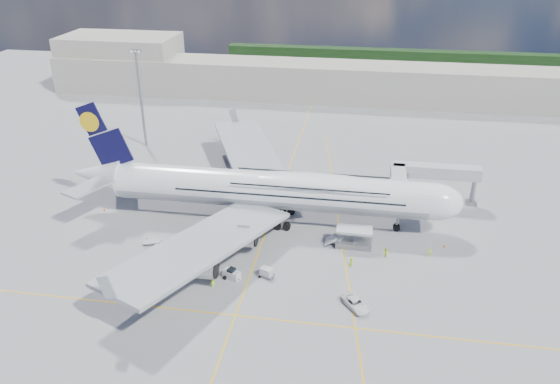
# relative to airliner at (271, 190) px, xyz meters

# --- Properties ---
(ground) EXTENTS (300.00, 300.00, 0.00)m
(ground) POSITION_rel_airliner_xyz_m (-0.26, -10.00, -6.87)
(ground) COLOR gray
(ground) RESTS_ON ground
(taxi_line_main) EXTENTS (0.25, 220.00, 0.01)m
(taxi_line_main) POSITION_rel_airliner_xyz_m (-0.26, -10.00, -6.86)
(taxi_line_main) COLOR #FAB60D
(taxi_line_main) RESTS_ON ground
(taxi_line_cross) EXTENTS (120.00, 0.25, 0.01)m
(taxi_line_cross) POSITION_rel_airliner_xyz_m (-0.26, -30.00, -6.86)
(taxi_line_cross) COLOR #FAB60D
(taxi_line_cross) RESTS_ON ground
(taxi_line_diag) EXTENTS (14.16, 99.06, 0.01)m
(taxi_line_diag) POSITION_rel_airliner_xyz_m (13.74, -0.00, -6.86)
(taxi_line_diag) COLOR #FAB60D
(taxi_line_diag) RESTS_ON ground
(airliner) EXTENTS (77.26, 79.15, 23.71)m
(airliner) POSITION_rel_airliner_xyz_m (0.00, 0.00, 0.00)
(airliner) COLOR white
(airliner) RESTS_ON ground
(jet_bridge) EXTENTS (18.80, 12.10, 8.50)m
(jet_bridge) POSITION_rel_airliner_xyz_m (29.55, 10.94, -0.02)
(jet_bridge) COLOR #B7B7BC
(jet_bridge) RESTS_ON ground
(cargo_loader) EXTENTS (8.53, 3.20, 3.67)m
(cargo_loader) POSITION_rel_airliner_xyz_m (16.56, -7.11, -5.62)
(cargo_loader) COLOR silver
(cargo_loader) RESTS_ON ground
(light_mast) EXTENTS (3.00, 0.70, 25.50)m
(light_mast) POSITION_rel_airliner_xyz_m (-40.26, 35.00, 6.34)
(light_mast) COLOR gray
(light_mast) RESTS_ON ground
(terminal) EXTENTS (180.00, 16.00, 12.00)m
(terminal) POSITION_rel_airliner_xyz_m (-0.26, 85.00, -0.87)
(terminal) COLOR #B2AD9E
(terminal) RESTS_ON ground
(hangar) EXTENTS (40.00, 22.00, 18.00)m
(hangar) POSITION_rel_airliner_xyz_m (-70.26, 90.00, 2.13)
(hangar) COLOR #B2AD9E
(hangar) RESTS_ON ground
(tree_line) EXTENTS (160.00, 6.00, 8.00)m
(tree_line) POSITION_rel_airliner_xyz_m (39.74, 130.00, -2.87)
(tree_line) COLOR #193814
(tree_line) RESTS_ON ground
(dolly_row_a) EXTENTS (3.03, 2.30, 0.40)m
(dolly_row_a) POSITION_rel_airliner_xyz_m (-12.01, -17.13, -6.56)
(dolly_row_a) COLOR gray
(dolly_row_a) RESTS_ON ground
(dolly_row_b) EXTENTS (2.95, 1.91, 1.74)m
(dolly_row_b) POSITION_rel_airliner_xyz_m (-17.59, -15.51, -5.94)
(dolly_row_b) COLOR gray
(dolly_row_b) RESTS_ON ground
(dolly_row_c) EXTENTS (3.26, 2.56, 0.42)m
(dolly_row_c) POSITION_rel_airliner_xyz_m (-9.78, -14.43, -6.54)
(dolly_row_c) COLOR gray
(dolly_row_c) RESTS_ON ground
(dolly_back) EXTENTS (3.70, 2.78, 0.48)m
(dolly_back) POSITION_rel_airliner_xyz_m (-20.45, -12.19, -6.49)
(dolly_back) COLOR gray
(dolly_back) RESTS_ON ground
(dolly_nose_far) EXTENTS (3.00, 2.34, 1.68)m
(dolly_nose_far) POSITION_rel_airliner_xyz_m (2.56, -19.24, -5.96)
(dolly_nose_far) COLOR gray
(dolly_nose_far) RESTS_ON ground
(dolly_nose_near) EXTENTS (3.09, 2.42, 1.73)m
(dolly_nose_near) POSITION_rel_airliner_xyz_m (13.64, -6.83, -5.94)
(dolly_nose_near) COLOR gray
(dolly_nose_near) RESTS_ON ground
(baggage_tug) EXTENTS (3.34, 2.48, 1.89)m
(baggage_tug) POSITION_rel_airliner_xyz_m (-3.11, -20.62, -6.03)
(baggage_tug) COLOR silver
(baggage_tug) RESTS_ON ground
(catering_truck_inner) EXTENTS (6.33, 3.93, 3.51)m
(catering_truck_inner) POSITION_rel_airliner_xyz_m (-15.60, 11.04, -5.21)
(catering_truck_inner) COLOR gray
(catering_truck_inner) RESTS_ON ground
(catering_truck_outer) EXTENTS (6.75, 4.09, 3.76)m
(catering_truck_outer) POSITION_rel_airliner_xyz_m (-13.10, 28.65, -5.12)
(catering_truck_outer) COLOR gray
(catering_truck_outer) RESTS_ON ground
(service_van) EXTENTS (5.15, 5.68, 1.47)m
(service_van) POSITION_rel_airliner_xyz_m (17.76, -25.14, -6.13)
(service_van) COLOR white
(service_van) RESTS_ON ground
(crew_nose) EXTENTS (0.85, 0.84, 1.97)m
(crew_nose) POSITION_rel_airliner_xyz_m (30.28, -8.86, -5.88)
(crew_nose) COLOR #C2FD1A
(crew_nose) RESTS_ON ground
(crew_loader) EXTENTS (1.15, 1.19, 1.94)m
(crew_loader) POSITION_rel_airliner_xyz_m (22.53, -10.04, -5.90)
(crew_loader) COLOR #DAF91A
(crew_loader) RESTS_ON ground
(crew_wing) EXTENTS (0.62, 1.15, 1.86)m
(crew_wing) POSITION_rel_airliner_xyz_m (-12.12, -18.37, -5.94)
(crew_wing) COLOR #C6F419
(crew_wing) RESTS_ON ground
(crew_van) EXTENTS (0.93, 1.00, 1.71)m
(crew_van) POSITION_rel_airliner_xyz_m (16.60, -13.73, -6.01)
(crew_van) COLOR #AFFF1A
(crew_van) RESTS_ON ground
(crew_tug) EXTENTS (1.10, 0.83, 1.51)m
(crew_tug) POSITION_rel_airliner_xyz_m (-5.50, -23.70, -6.11)
(crew_tug) COLOR #B3F619
(crew_tug) RESTS_ON ground
(cone_nose) EXTENTS (0.46, 0.46, 0.59)m
(cone_nose) POSITION_rel_airliner_xyz_m (33.30, -4.77, -6.58)
(cone_nose) COLOR orange
(cone_nose) RESTS_ON ground
(cone_wing_left_inner) EXTENTS (0.41, 0.41, 0.52)m
(cone_wing_left_inner) POSITION_rel_airliner_xyz_m (-6.79, 8.71, -6.62)
(cone_wing_left_inner) COLOR orange
(cone_wing_left_inner) RESTS_ON ground
(cone_wing_left_outer) EXTENTS (0.38, 0.38, 0.49)m
(cone_wing_left_outer) POSITION_rel_airliner_xyz_m (-17.26, 32.18, -6.63)
(cone_wing_left_outer) COLOR orange
(cone_wing_left_outer) RESTS_ON ground
(cone_wing_right_inner) EXTENTS (0.41, 0.41, 0.52)m
(cone_wing_right_inner) POSITION_rel_airliner_xyz_m (-5.30, -13.28, -6.62)
(cone_wing_right_inner) COLOR orange
(cone_wing_right_inner) RESTS_ON ground
(cone_wing_right_outer) EXTENTS (0.49, 0.49, 0.63)m
(cone_wing_right_outer) POSITION_rel_airliner_xyz_m (-8.85, -17.21, -6.57)
(cone_wing_right_outer) COLOR orange
(cone_wing_right_outer) RESTS_ON ground
(cone_tail) EXTENTS (0.48, 0.48, 0.61)m
(cone_tail) POSITION_rel_airliner_xyz_m (-34.93, -1.59, -6.57)
(cone_tail) COLOR orange
(cone_tail) RESTS_ON ground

